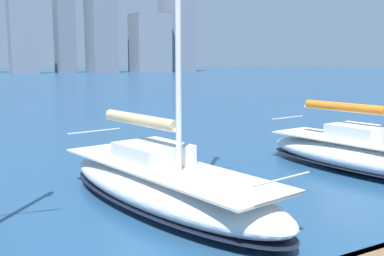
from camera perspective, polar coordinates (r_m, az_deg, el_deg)
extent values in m
cube|color=slate|center=(182.97, -1.94, 15.75)|extent=(10.84, 11.93, 54.59)
cube|color=slate|center=(171.94, -5.38, 10.66)|extent=(13.25, 11.05, 21.52)
cube|color=slate|center=(167.66, -11.48, 12.15)|extent=(8.71, 11.91, 30.67)
cube|color=slate|center=(170.49, -15.91, 12.24)|extent=(6.27, 7.58, 32.45)
cube|color=slate|center=(161.39, -20.70, 10.70)|extent=(8.49, 7.27, 23.76)
ellipsoid|color=silver|center=(17.57, 21.60, -3.54)|extent=(3.65, 8.96, 1.08)
ellipsoid|color=black|center=(17.63, 21.54, -4.49)|extent=(3.67, 9.01, 0.10)
cube|color=beige|center=(17.47, 21.70, -1.72)|extent=(3.06, 7.87, 0.06)
cube|color=silver|center=(17.69, 20.31, -0.52)|extent=(1.77, 2.10, 0.55)
cylinder|color=silver|center=(17.95, 18.69, 2.18)|extent=(0.58, 3.64, 0.12)
cylinder|color=orange|center=(17.94, 18.71, 2.56)|extent=(0.74, 3.38, 0.32)
cylinder|color=silver|center=(19.69, 12.04, 1.31)|extent=(1.92, 0.28, 0.04)
ellipsoid|color=silver|center=(12.63, -3.54, -7.49)|extent=(4.16, 9.34, 1.09)
ellipsoid|color=black|center=(12.71, -3.53, -8.79)|extent=(4.19, 9.39, 0.10)
cube|color=beige|center=(12.48, -3.57, -4.96)|extent=(3.51, 8.20, 0.06)
cube|color=silver|center=(12.85, -5.00, -3.20)|extent=(1.91, 2.23, 0.55)
cylinder|color=silver|center=(13.28, -6.69, 0.55)|extent=(0.77, 3.75, 0.12)
cylinder|color=#C6B284|center=(13.26, -6.70, 1.06)|extent=(0.91, 3.49, 0.32)
cylinder|color=silver|center=(9.40, 11.47, -6.33)|extent=(1.71, 0.34, 0.04)
cylinder|color=silver|center=(15.80, -12.24, -0.38)|extent=(1.97, 0.38, 0.04)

